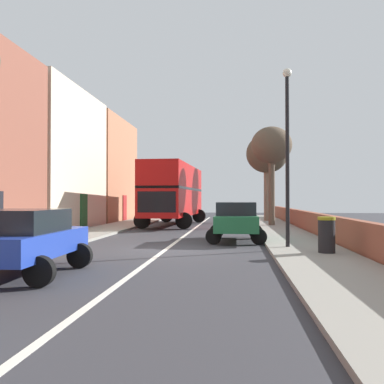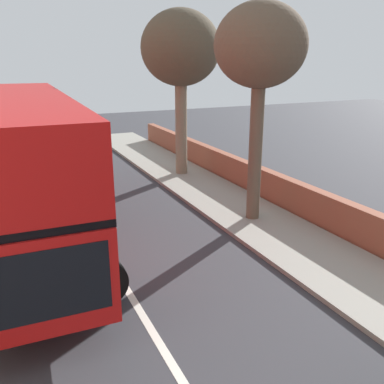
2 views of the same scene
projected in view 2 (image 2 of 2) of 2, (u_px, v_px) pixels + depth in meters
The scene contains 3 objects.
double_decker_bus at pixel (22, 162), 10.83m from camera, with size 3.86×11.10×4.06m.
street_tree_right_1 at pixel (260, 50), 11.62m from camera, with size 2.63×2.63×6.36m.
street_tree_right_3 at pixel (181, 50), 16.76m from camera, with size 3.24×3.24×6.75m.
Camera 2 is at (-2.14, 2.65, 4.92)m, focal length 38.72 mm.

